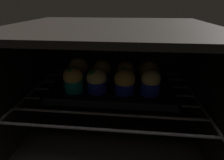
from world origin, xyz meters
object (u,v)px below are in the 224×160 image
object	(u,v)px
muffin_row1_col0	(79,69)
muffin_row1_col1	(102,71)
baking_tray	(112,88)
muffin_row1_col3	(148,73)
muffin_row0_col1	(97,81)
muffin_row1_col2	(126,72)
muffin_row0_col2	(125,82)
muffin_row0_col3	(151,83)
muffin_row0_col0	(73,79)

from	to	relation	value
muffin_row1_col0	muffin_row1_col1	bearing A→B (deg)	1.87
baking_tray	muffin_row1_col3	distance (cm)	13.71
muffin_row0_col1	muffin_row1_col2	size ratio (longest dim) A/B	1.01
baking_tray	muffin_row1_col2	world-z (taller)	muffin_row1_col2
muffin_row0_col2	muffin_row1_col2	xyz separation A→B (cm)	(0.09, 8.31, -0.24)
baking_tray	muffin_row0_col1	world-z (taller)	muffin_row0_col1
baking_tray	muffin_row0_col2	world-z (taller)	muffin_row0_col2
muffin_row1_col3	muffin_row0_col3	bearing A→B (deg)	-90.74
muffin_row1_col2	muffin_row0_col3	bearing A→B (deg)	-45.53
muffin_row0_col2	muffin_row1_col2	world-z (taller)	muffin_row0_col2
muffin_row1_col2	muffin_row0_col0	bearing A→B (deg)	-152.39
muffin_row1_col0	muffin_row1_col2	distance (cm)	16.75
muffin_row0_col3	muffin_row1_col0	xyz separation A→B (cm)	(-24.51, 7.95, 0.37)
baking_tray	muffin_row1_col1	distance (cm)	7.22
muffin_row1_col1	muffin_row0_col2	bearing A→B (deg)	-46.47
muffin_row0_col2	muffin_row1_col1	size ratio (longest dim) A/B	1.05
muffin_row1_col0	muffin_row1_col1	xyz separation A→B (cm)	(8.46, 0.28, -0.48)
muffin_row0_col1	muffin_row1_col1	xyz separation A→B (cm)	(0.52, 8.51, -0.05)
muffin_row1_col2	muffin_row1_col3	size ratio (longest dim) A/B	0.96
muffin_row0_col2	muffin_row0_col3	size ratio (longest dim) A/B	1.03
muffin_row0_col2	muffin_row1_col3	distance (cm)	11.66
muffin_row1_col3	muffin_row0_col1	bearing A→B (deg)	-153.27
muffin_row1_col1	muffin_row1_col2	size ratio (longest dim) A/B	1.01
muffin_row0_col0	muffin_row1_col1	world-z (taller)	muffin_row0_col0
muffin_row1_col1	muffin_row0_col3	bearing A→B (deg)	-27.14
baking_tray	muffin_row1_col1	size ratio (longest dim) A/B	5.04
muffin_row1_col2	muffin_row1_col3	world-z (taller)	muffin_row1_col3
muffin_row0_col2	muffin_row1_col0	distance (cm)	18.62
muffin_row0_col0	muffin_row0_col3	xyz separation A→B (cm)	(23.94, 0.54, -0.20)
muffin_row0_col2	muffin_row0_col3	distance (cm)	7.88
muffin_row1_col1	baking_tray	bearing A→B (deg)	-48.62
muffin_row0_col1	muffin_row1_col1	size ratio (longest dim) A/B	1.00
muffin_row0_col2	muffin_row1_col3	world-z (taller)	muffin_row0_col2
muffin_row0_col2	baking_tray	bearing A→B (deg)	135.63
muffin_row1_col1	muffin_row1_col3	bearing A→B (deg)	-0.40
muffin_row0_col0	muffin_row0_col2	xyz separation A→B (cm)	(16.07, 0.15, -0.04)
muffin_row0_col1	muffin_row1_col3	bearing A→B (deg)	26.73
muffin_row0_col2	muffin_row0_col0	bearing A→B (deg)	-179.47
muffin_row0_col1	muffin_row0_col3	size ratio (longest dim) A/B	0.97
baking_tray	muffin_row0_col3	size ratio (longest dim) A/B	4.92
muffin_row1_col0	muffin_row0_col3	bearing A→B (deg)	-17.97
muffin_row1_col2	muffin_row1_col1	bearing A→B (deg)	177.84
muffin_row1_col2	muffin_row0_col2	bearing A→B (deg)	-90.65
muffin_row1_col0	muffin_row1_col2	xyz separation A→B (cm)	(16.74, -0.04, -0.46)
muffin_row1_col0	muffin_row1_col3	xyz separation A→B (cm)	(24.61, 0.16, -0.33)
muffin_row0_col3	muffin_row1_col1	world-z (taller)	muffin_row0_col3
muffin_row0_col0	muffin_row0_col1	distance (cm)	7.37
muffin_row0_col3	muffin_row1_col3	size ratio (longest dim) A/B	0.99
baking_tray	muffin_row1_col2	size ratio (longest dim) A/B	5.10
muffin_row1_col1	muffin_row1_col2	xyz separation A→B (cm)	(8.28, -0.31, 0.02)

